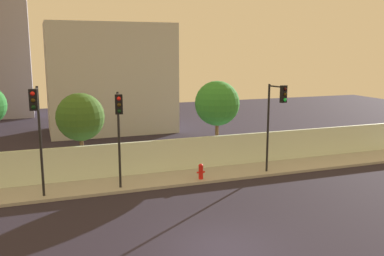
% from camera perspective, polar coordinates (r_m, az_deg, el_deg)
% --- Properties ---
extents(ground_plane, '(80.00, 80.00, 0.00)m').
position_cam_1_polar(ground_plane, '(15.37, 4.03, -16.07)').
color(ground_plane, '#231E2D').
extents(sidewalk, '(36.00, 2.40, 0.15)m').
position_cam_1_polar(sidewalk, '(22.53, -4.55, -7.06)').
color(sidewalk, '#A2A2A2').
rests_on(sidewalk, ground).
extents(perimeter_wall, '(36.00, 0.18, 1.80)m').
position_cam_1_polar(perimeter_wall, '(23.46, -5.43, -3.88)').
color(perimeter_wall, silver).
rests_on(perimeter_wall, sidewalk).
extents(traffic_light_left, '(0.41, 1.45, 4.75)m').
position_cam_1_polar(traffic_light_left, '(19.99, -9.83, 0.99)').
color(traffic_light_left, black).
rests_on(traffic_light_left, sidewalk).
extents(traffic_light_center, '(0.46, 1.36, 4.89)m').
position_cam_1_polar(traffic_light_center, '(23.04, 11.27, 2.44)').
color(traffic_light_center, black).
rests_on(traffic_light_center, sidewalk).
extents(traffic_light_right, '(0.40, 1.71, 5.12)m').
position_cam_1_polar(traffic_light_right, '(19.54, -20.19, 1.07)').
color(traffic_light_right, black).
rests_on(traffic_light_right, sidewalk).
extents(fire_hydrant, '(0.44, 0.26, 0.83)m').
position_cam_1_polar(fire_hydrant, '(22.34, 1.20, -5.78)').
color(fire_hydrant, red).
rests_on(fire_hydrant, sidewalk).
extents(roadside_tree_midleft, '(2.64, 2.64, 4.56)m').
position_cam_1_polar(roadside_tree_midleft, '(23.96, -14.82, 1.41)').
color(roadside_tree_midleft, brown).
rests_on(roadside_tree_midleft, ground).
extents(roadside_tree_midright, '(2.75, 2.75, 5.01)m').
position_cam_1_polar(roadside_tree_midright, '(25.93, 3.41, 3.32)').
color(roadside_tree_midright, brown).
rests_on(roadside_tree_midright, ground).
extents(low_building_distant, '(10.23, 6.00, 8.98)m').
position_cam_1_polar(low_building_distant, '(36.55, -10.93, 6.62)').
color(low_building_distant, '#B1B1B1').
rests_on(low_building_distant, ground).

